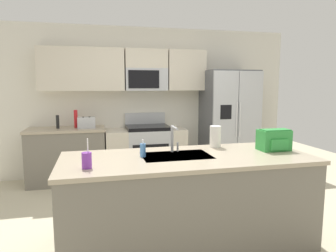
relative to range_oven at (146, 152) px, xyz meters
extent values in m
plane|color=beige|center=(0.14, -1.80, -0.44)|extent=(9.00, 9.00, 0.00)
cube|color=silver|center=(0.14, 0.35, 0.86)|extent=(5.20, 0.10, 2.60)
cube|color=beige|center=(-1.36, 0.14, 1.41)|extent=(0.70, 0.32, 0.70)
cube|color=beige|center=(-0.68, 0.14, 1.41)|extent=(0.67, 0.32, 0.70)
cube|color=beige|center=(0.75, 0.14, 1.41)|extent=(0.67, 0.32, 0.70)
cube|color=#B7BABF|center=(0.04, 0.14, 1.25)|extent=(0.72, 0.32, 0.38)
cube|color=black|center=(-0.02, -0.03, 1.25)|extent=(0.52, 0.01, 0.30)
cube|color=beige|center=(0.04, 0.14, 1.60)|extent=(0.72, 0.32, 0.32)
cube|color=slate|center=(-1.31, 0.00, -0.01)|extent=(1.21, 0.60, 0.86)
cube|color=tan|center=(-1.31, 0.00, 0.44)|extent=(1.24, 0.63, 0.04)
cube|color=#B7BABF|center=(0.04, 0.00, -0.02)|extent=(0.72, 0.60, 0.84)
cube|color=black|center=(0.04, -0.31, 0.01)|extent=(0.60, 0.01, 0.36)
cube|color=black|center=(0.04, 0.00, 0.43)|extent=(0.72, 0.60, 0.06)
cube|color=#B7BABF|center=(0.04, 0.27, 0.56)|extent=(0.72, 0.06, 0.20)
cube|color=beige|center=(-0.50, 0.00, -0.02)|extent=(0.36, 0.60, 0.84)
cube|color=beige|center=(0.54, 0.00, -0.02)|extent=(0.28, 0.60, 0.84)
cube|color=#4C4F54|center=(1.51, -0.05, 0.48)|extent=(0.90, 0.70, 1.85)
cube|color=#B7BABF|center=(1.29, -0.42, 0.48)|extent=(0.44, 0.04, 1.81)
cube|color=#B7BABF|center=(1.74, -0.42, 0.48)|extent=(0.44, 0.04, 1.81)
cylinder|color=silver|center=(1.48, -0.45, 0.57)|extent=(0.02, 0.02, 0.60)
cylinder|color=silver|center=(1.54, -0.45, 0.57)|extent=(0.02, 0.02, 0.60)
cube|color=black|center=(1.29, -0.44, 0.70)|extent=(0.20, 0.00, 0.24)
cube|color=slate|center=(0.04, -2.32, -0.01)|extent=(2.42, 0.96, 0.86)
cube|color=tan|center=(0.04, -2.32, 0.44)|extent=(2.46, 1.00, 0.04)
cube|color=#B7BABF|center=(-0.06, -2.27, 0.44)|extent=(0.68, 0.44, 0.03)
cube|color=#B7BABF|center=(-0.98, -0.05, 0.55)|extent=(0.28, 0.16, 0.18)
cube|color=black|center=(-1.03, -0.05, 0.63)|extent=(0.03, 0.11, 0.01)
cube|color=black|center=(-0.93, -0.05, 0.63)|extent=(0.03, 0.11, 0.01)
cylinder|color=black|center=(-1.42, 0.00, 0.56)|extent=(0.05, 0.05, 0.22)
cylinder|color=red|center=(-1.15, 0.05, 0.60)|extent=(0.06, 0.06, 0.29)
cylinder|color=#B7BABF|center=(-0.06, -2.10, 0.60)|extent=(0.03, 0.03, 0.28)
cylinder|color=#B7BABF|center=(-0.06, -2.20, 0.73)|extent=(0.02, 0.20, 0.02)
cylinder|color=#B7BABF|center=(0.00, -2.10, 0.51)|extent=(0.02, 0.02, 0.10)
cylinder|color=purple|center=(-0.92, -2.55, 0.52)|extent=(0.08, 0.08, 0.14)
cylinder|color=white|center=(-0.91, -2.55, 0.64)|extent=(0.01, 0.03, 0.14)
cylinder|color=#4C8CD8|center=(-0.40, -2.25, 0.52)|extent=(0.06, 0.06, 0.13)
cylinder|color=white|center=(-0.40, -2.25, 0.61)|extent=(0.02, 0.02, 0.04)
cylinder|color=white|center=(0.47, -1.97, 0.58)|extent=(0.12, 0.12, 0.24)
cube|color=green|center=(1.02, -2.27, 0.57)|extent=(0.32, 0.20, 0.22)
cube|color=#2B8238|center=(1.02, -2.29, 0.67)|extent=(0.30, 0.14, 0.03)
cube|color=green|center=(1.02, -2.38, 0.54)|extent=(0.20, 0.03, 0.11)
camera|label=1|loc=(-0.84, -5.14, 1.15)|focal=32.62mm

